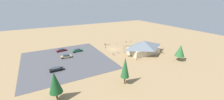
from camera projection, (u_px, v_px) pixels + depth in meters
name	position (u px, v px, depth m)	size (l,w,h in m)	color
ground	(113.00, 49.00, 69.91)	(160.00, 160.00, 0.00)	#9E7F56
parking_lot_asphalt	(66.00, 60.00, 57.44)	(32.70, 35.19, 0.05)	#4C4C51
bike_pavilion	(144.00, 47.00, 63.37)	(15.17, 9.62, 5.94)	beige
trash_bin	(105.00, 44.00, 76.15)	(0.60, 0.60, 0.90)	brown
lot_sign	(106.00, 48.00, 67.03)	(0.56, 0.08, 2.20)	#99999E
pine_mideast	(55.00, 82.00, 32.94)	(3.13, 3.13, 7.58)	brown
pine_far_east	(180.00, 51.00, 55.49)	(3.66, 3.66, 6.57)	brown
pine_midwest	(125.00, 68.00, 39.47)	(2.46, 2.46, 8.19)	brown
bicycle_red_front_row	(113.00, 54.00, 62.45)	(0.59, 1.61, 0.83)	black
bicycle_white_trailside	(117.00, 43.00, 78.14)	(0.96, 1.53, 0.78)	black
bicycle_orange_near_sign	(131.00, 42.00, 81.48)	(1.74, 0.48, 0.81)	black
bicycle_black_yard_front	(128.00, 46.00, 74.01)	(1.35, 1.17, 0.83)	black
bicycle_teal_edge_south	(118.00, 53.00, 64.49)	(1.13, 1.34, 0.87)	black
bicycle_green_back_row	(126.00, 42.00, 81.19)	(0.48, 1.66, 0.79)	black
bicycle_purple_yard_left	(109.00, 44.00, 76.25)	(1.58, 0.67, 0.86)	black
bicycle_yellow_mid_cluster	(125.00, 47.00, 72.83)	(1.07, 1.45, 0.81)	black
car_black_front_row	(56.00, 69.00, 48.33)	(4.49, 1.86, 1.23)	black
car_tan_by_curb	(66.00, 56.00, 59.25)	(4.50, 2.19, 1.45)	tan
car_green_far_end	(77.00, 50.00, 66.24)	(4.80, 2.17, 1.38)	#1E6B3D
car_maroon_back_corner	(61.00, 50.00, 66.87)	(4.83, 2.33, 1.25)	maroon
visitor_by_pavilion	(130.00, 46.00, 71.00)	(0.37, 0.40, 1.86)	#2D3347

